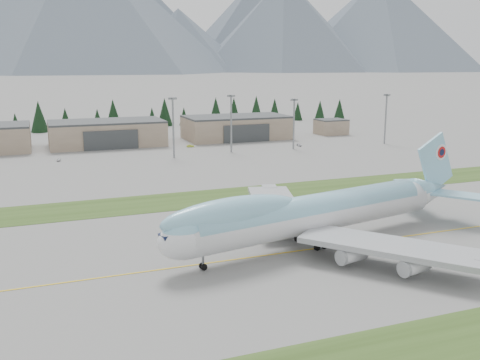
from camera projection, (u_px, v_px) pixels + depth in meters
name	position (u px, v px, depth m)	size (l,w,h in m)	color
ground	(290.00, 252.00, 100.92)	(7000.00, 7000.00, 0.00)	slate
grass_strip_near	(425.00, 351.00, 66.21)	(400.00, 14.00, 0.08)	#304719
grass_strip_far	(216.00, 197.00, 142.02)	(400.00, 18.00, 0.08)	#304719
taxiway_line_main	(290.00, 252.00, 100.92)	(400.00, 0.40, 0.02)	gold
boeing_747_freighter	(314.00, 212.00, 103.85)	(75.56, 63.69, 19.82)	silver
hangar_center	(107.00, 133.00, 231.47)	(48.00, 26.60, 10.80)	gray
hangar_right	(237.00, 127.00, 252.28)	(48.00, 26.60, 10.80)	gray
control_shed	(331.00, 127.00, 268.22)	(14.00, 12.00, 7.60)	gray
floodlight_masts	(157.00, 116.00, 198.54)	(202.23, 7.35, 23.33)	gray
service_vehicle_a	(59.00, 161.00, 194.95)	(1.23, 3.06, 1.04)	silver
service_vehicle_b	(190.00, 147.00, 227.42)	(1.14, 3.25, 1.07)	#A4B52D
service_vehicle_c	(299.00, 146.00, 230.84)	(1.58, 3.89, 1.13)	silver
conifer_belt	(143.00, 115.00, 297.78)	(277.52, 15.86, 16.15)	black
mountain_ridge_front	(28.00, 11.00, 2025.85)	(4234.51, 1248.55, 523.44)	#4F5B69
mountain_ridge_rear	(68.00, 19.00, 2743.91)	(4475.10, 1058.48, 529.24)	#4F5B69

